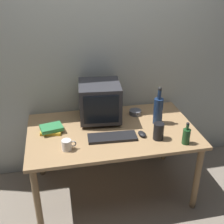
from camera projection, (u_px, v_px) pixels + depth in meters
ground_plane at (112, 189)px, 2.95m from camera, size 6.00×6.00×0.00m
back_wall at (102, 55)px, 2.82m from camera, size 4.00×0.08×2.50m
desk at (112, 137)px, 2.67m from camera, size 1.51×0.90×0.70m
crt_monitor at (100, 101)px, 2.72m from camera, size 0.41×0.42×0.37m
keyboard at (112, 137)px, 2.49m from camera, size 0.43×0.17×0.02m
computer_mouse at (142, 134)px, 2.53m from camera, size 0.08×0.11×0.04m
bottle_tall at (158, 110)px, 2.68m from camera, size 0.09×0.09×0.37m
bottle_short at (186, 136)px, 2.40m from camera, size 0.06×0.06×0.20m
book_stack at (52, 129)px, 2.58m from camera, size 0.22×0.18×0.06m
mug at (67, 145)px, 2.33m from camera, size 0.12×0.08×0.09m
cd_spindle at (135, 112)px, 2.89m from camera, size 0.12×0.12×0.04m
metal_canister at (159, 131)px, 2.46m from camera, size 0.09×0.09×0.15m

